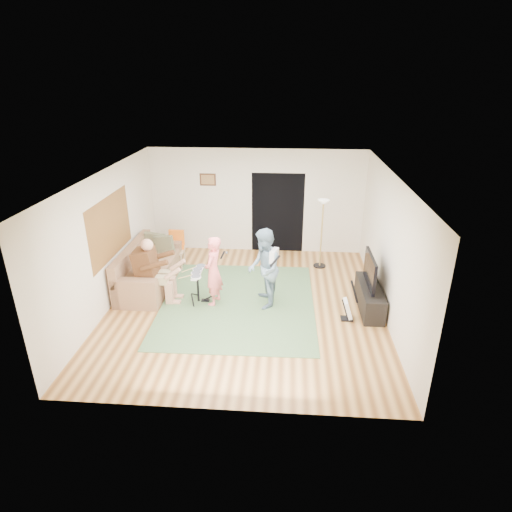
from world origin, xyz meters
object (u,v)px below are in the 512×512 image
at_px(sofa, 146,273).
at_px(television, 370,270).
at_px(singer, 213,271).
at_px(torchiere_lamp, 322,222).
at_px(dining_chair, 176,254).
at_px(guitar_spare, 348,308).
at_px(tv_cabinet, 369,297).
at_px(guitarist, 264,269).
at_px(drum_kit, 198,288).

xyz_separation_m(sofa, television, (4.75, -0.68, 0.54)).
relative_size(singer, torchiere_lamp, 0.86).
distance_m(dining_chair, television, 4.68).
height_order(sofa, dining_chair, sofa).
bearing_deg(guitar_spare, tv_cabinet, 43.88).
xyz_separation_m(singer, dining_chair, (-1.22, 1.74, -0.41)).
relative_size(guitar_spare, tv_cabinet, 0.60).
bearing_deg(guitarist, torchiere_lamp, 140.04).
height_order(guitarist, torchiere_lamp, torchiere_lamp).
distance_m(sofa, drum_kit, 1.45).
xyz_separation_m(guitar_spare, dining_chair, (-3.90, 2.18, 0.08)).
relative_size(drum_kit, television, 0.71).
bearing_deg(sofa, drum_kit, -26.54).
distance_m(sofa, singer, 1.84).
height_order(dining_chair, tv_cabinet, dining_chair).
height_order(guitarist, guitar_spare, guitarist).
distance_m(singer, television, 3.11).
bearing_deg(torchiere_lamp, singer, -138.64).
bearing_deg(guitar_spare, dining_chair, 150.74).
distance_m(guitarist, dining_chair, 2.88).
bearing_deg(torchiere_lamp, television, -67.81).
relative_size(guitarist, tv_cabinet, 1.17).
height_order(sofa, guitarist, guitarist).
height_order(sofa, television, television).
height_order(guitar_spare, dining_chair, dining_chair).
bearing_deg(dining_chair, guitar_spare, -29.29).
bearing_deg(sofa, television, -8.10).
xyz_separation_m(sofa, dining_chair, (0.43, 1.05, 0.02)).
height_order(singer, dining_chair, singer).
xyz_separation_m(guitar_spare, tv_cabinet, (0.48, 0.46, 0.01)).
distance_m(singer, tv_cabinet, 3.19).
bearing_deg(sofa, singer, -22.81).
height_order(drum_kit, guitarist, guitarist).
height_order(sofa, tv_cabinet, sofa).
height_order(drum_kit, torchiere_lamp, torchiere_lamp).
xyz_separation_m(sofa, torchiere_lamp, (3.94, 1.32, 0.85)).
bearing_deg(singer, torchiere_lamp, 141.92).
bearing_deg(guitar_spare, torchiere_lamp, 98.91).
xyz_separation_m(sofa, guitarist, (2.67, -0.70, 0.51)).
relative_size(sofa, guitarist, 1.39).
height_order(guitarist, dining_chair, guitarist).
relative_size(guitar_spare, torchiere_lamp, 0.50).
relative_size(singer, dining_chair, 1.61).
bearing_deg(drum_kit, dining_chair, 117.30).
relative_size(guitarist, guitar_spare, 1.94).
bearing_deg(television, sofa, 171.90).
bearing_deg(singer, tv_cabinet, 100.85).
distance_m(drum_kit, tv_cabinet, 3.50).
xyz_separation_m(dining_chair, television, (4.32, -1.72, 0.53)).
relative_size(drum_kit, singer, 0.50).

